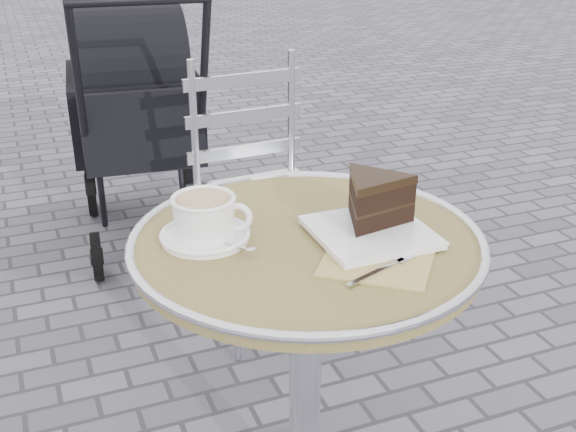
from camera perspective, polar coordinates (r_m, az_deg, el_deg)
name	(u,v)px	position (r m, az deg, el deg)	size (l,w,h in m)	color
cafe_table	(306,308)	(1.53, 1.43, -7.27)	(0.72, 0.72, 0.74)	silver
cappuccino_set	(205,221)	(1.44, -6.54, -0.39)	(0.18, 0.20, 0.09)	white
cake_plate_set	(373,207)	(1.46, 6.77, 0.71)	(0.30, 0.37, 0.12)	tan
bistro_chair	(253,163)	(2.36, -2.76, 4.17)	(0.42, 0.42, 0.89)	silver
baby_stroller	(138,124)	(3.04, -11.80, 7.13)	(0.57, 1.08, 1.08)	black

